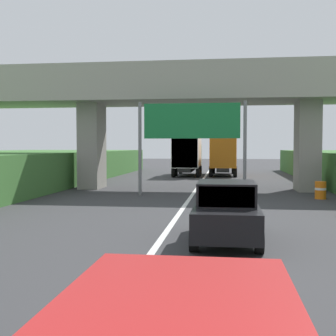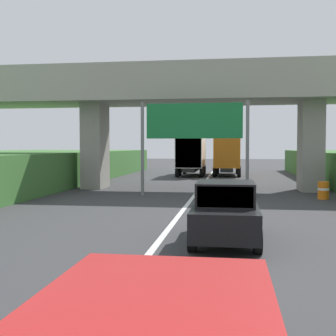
# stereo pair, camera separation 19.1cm
# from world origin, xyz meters

# --- Properties ---
(lane_centre_stripe) EXTENTS (0.20, 88.28, 0.01)m
(lane_centre_stripe) POSITION_xyz_m (0.00, 24.14, 0.00)
(lane_centre_stripe) COLOR white
(lane_centre_stripe) RESTS_ON ground
(overpass_bridge) EXTENTS (40.00, 4.80, 7.63)m
(overpass_bridge) POSITION_xyz_m (0.00, 30.18, 5.74)
(overpass_bridge) COLOR #9E998E
(overpass_bridge) RESTS_ON ground
(overhead_highway_sign) EXTENTS (5.88, 0.18, 5.13)m
(overhead_highway_sign) POSITION_xyz_m (0.00, 26.42, 3.77)
(overhead_highway_sign) COLOR slate
(overhead_highway_sign) RESTS_ON ground
(truck_orange) EXTENTS (2.44, 7.30, 3.44)m
(truck_orange) POSITION_xyz_m (1.59, 43.93, 1.93)
(truck_orange) COLOR black
(truck_orange) RESTS_ON ground
(truck_green) EXTENTS (2.44, 7.30, 3.44)m
(truck_green) POSITION_xyz_m (-1.64, 43.21, 1.93)
(truck_green) COLOR black
(truck_green) RESTS_ON ground
(car_black) EXTENTS (1.86, 4.10, 1.72)m
(car_black) POSITION_xyz_m (1.87, 14.91, 0.86)
(car_black) COLOR black
(car_black) RESTS_ON ground
(construction_barrel_4) EXTENTS (0.57, 0.57, 0.90)m
(construction_barrel_4) POSITION_xyz_m (6.68, 25.94, 0.46)
(construction_barrel_4) COLOR orange
(construction_barrel_4) RESTS_ON ground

